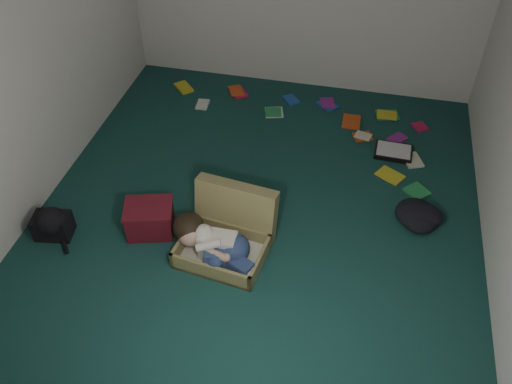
% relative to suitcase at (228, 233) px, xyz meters
% --- Properties ---
extents(floor, '(4.50, 4.50, 0.00)m').
position_rel_suitcase_xyz_m(floor, '(0.17, 0.50, -0.16)').
color(floor, '#153E3A').
rests_on(floor, ground).
extents(wall_front, '(4.50, 0.00, 4.50)m').
position_rel_suitcase_xyz_m(wall_front, '(0.17, -1.75, 1.14)').
color(wall_front, white).
rests_on(wall_front, ground).
extents(wall_left, '(0.00, 4.50, 4.50)m').
position_rel_suitcase_xyz_m(wall_left, '(-1.83, 0.50, 1.14)').
color(wall_left, white).
rests_on(wall_left, ground).
extents(suitcase, '(0.81, 0.79, 0.53)m').
position_rel_suitcase_xyz_m(suitcase, '(0.00, 0.00, 0.00)').
color(suitcase, '#8F854F').
rests_on(suitcase, floor).
extents(person, '(0.76, 0.45, 0.33)m').
position_rel_suitcase_xyz_m(person, '(-0.07, -0.17, 0.04)').
color(person, white).
rests_on(person, suitcase).
extents(maroon_bin, '(0.49, 0.43, 0.29)m').
position_rel_suitcase_xyz_m(maroon_bin, '(-0.72, 0.02, -0.01)').
color(maroon_bin, '#5A121C').
rests_on(maroon_bin, floor).
extents(backpack, '(0.44, 0.37, 0.24)m').
position_rel_suitcase_xyz_m(backpack, '(-1.53, -0.21, -0.04)').
color(backpack, black).
rests_on(backpack, floor).
extents(clothing_pile, '(0.46, 0.39, 0.14)m').
position_rel_suitcase_xyz_m(clothing_pile, '(1.49, 0.61, -0.09)').
color(clothing_pile, black).
rests_on(clothing_pile, floor).
extents(paper_tray, '(0.39, 0.30, 0.05)m').
position_rel_suitcase_xyz_m(paper_tray, '(1.35, 1.61, -0.13)').
color(paper_tray, black).
rests_on(paper_tray, floor).
extents(book_scatter, '(3.02, 1.55, 0.02)m').
position_rel_suitcase_xyz_m(book_scatter, '(0.63, 1.96, -0.15)').
color(book_scatter, gold).
rests_on(book_scatter, floor).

